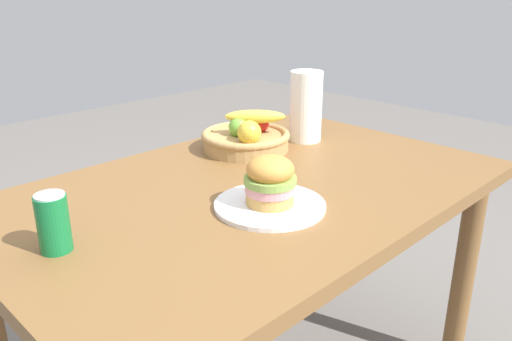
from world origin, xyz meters
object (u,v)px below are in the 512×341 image
object	(u,v)px
fruit_basket	(247,136)
soda_can	(53,223)
plate	(270,205)
paper_towel_roll	(306,106)
sandwich	(270,180)

from	to	relation	value
fruit_basket	soda_can	bearing A→B (deg)	-164.77
plate	paper_towel_roll	bearing A→B (deg)	31.50
sandwich	plate	bearing A→B (deg)	0.00
fruit_basket	paper_towel_roll	xyz separation A→B (m)	(0.22, -0.07, 0.07)
plate	fruit_basket	xyz separation A→B (m)	(0.28, 0.37, 0.04)
plate	fruit_basket	world-z (taller)	fruit_basket
plate	soda_can	world-z (taller)	soda_can
plate	sandwich	size ratio (longest dim) A/B	2.15
soda_can	paper_towel_roll	xyz separation A→B (m)	(0.96, 0.14, 0.06)
fruit_basket	paper_towel_roll	world-z (taller)	paper_towel_roll
soda_can	plate	bearing A→B (deg)	-19.68
sandwich	soda_can	size ratio (longest dim) A/B	1.02
fruit_basket	paper_towel_roll	size ratio (longest dim) A/B	1.21
paper_towel_roll	sandwich	bearing A→B (deg)	-148.50
sandwich	paper_towel_roll	world-z (taller)	paper_towel_roll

